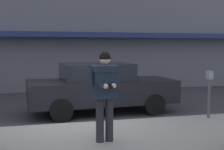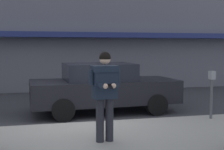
{
  "view_description": "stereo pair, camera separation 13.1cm",
  "coord_description": "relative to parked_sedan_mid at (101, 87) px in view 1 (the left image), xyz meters",
  "views": [
    {
      "loc": [
        -1.08,
        -7.92,
        2.02
      ],
      "look_at": [
        0.45,
        -2.04,
        1.49
      ],
      "focal_mm": 50.0,
      "sensor_mm": 36.0,
      "label": 1
    },
    {
      "loc": [
        -0.96,
        -7.95,
        2.02
      ],
      "look_at": [
        0.45,
        -2.04,
        1.49
      ],
      "focal_mm": 50.0,
      "sensor_mm": 36.0,
      "label": 2
    }
  ],
  "objects": [
    {
      "name": "man_texting_on_phone",
      "position": [
        -0.67,
        -3.43,
        0.46
      ],
      "size": [
        0.65,
        0.61,
        1.81
      ],
      "color": "#23232B",
      "rests_on": "sidewalk"
    },
    {
      "name": "parked_sedan_mid",
      "position": [
        0.0,
        0.0,
        0.0
      ],
      "size": [
        4.59,
        2.1,
        1.54
      ],
      "color": "black",
      "rests_on": "ground"
    },
    {
      "name": "ground_plane",
      "position": [
        -0.99,
        -1.47,
        -0.79
      ],
      "size": [
        80.0,
        80.0,
        0.0
      ],
      "primitive_type": "plane",
      "color": "#333338"
    },
    {
      "name": "curb_paint_line",
      "position": [
        0.01,
        -1.42,
        -0.79
      ],
      "size": [
        28.0,
        0.12,
        0.01
      ],
      "primitive_type": "cube",
      "color": "silver",
      "rests_on": "ground"
    },
    {
      "name": "parking_meter",
      "position": [
        2.5,
        -2.07,
        0.18
      ],
      "size": [
        0.12,
        0.18,
        1.27
      ],
      "color": "#4C4C51",
      "rests_on": "sidewalk"
    }
  ]
}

